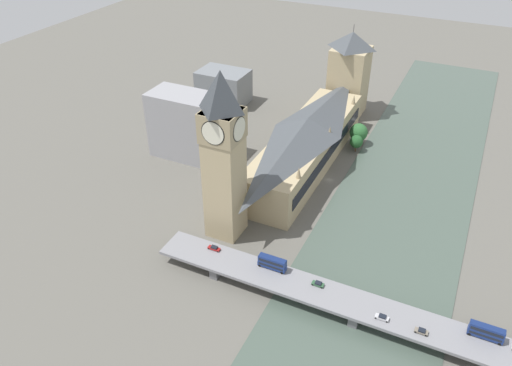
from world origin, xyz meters
TOP-DOWN VIEW (x-y plane):
  - ground_plane at (0.00, 0.00)m, footprint 600.00×600.00m
  - river_water at (-34.57, 0.00)m, footprint 57.14×360.00m
  - parliament_hall at (14.76, -8.00)m, footprint 23.99×102.98m
  - clock_tower at (25.37, 53.81)m, footprint 13.87×13.87m
  - victoria_tower at (14.82, -73.39)m, footprint 19.80×19.80m
  - road_bridge at (-34.57, 74.71)m, footprint 146.29×13.16m
  - double_decker_bus_lead at (-2.51, 71.44)m, footprint 10.28×2.66m
  - double_decker_bus_rear at (-72.62, 71.35)m, footprint 10.24×2.47m
  - car_northbound_lead at (-19.89, 72.40)m, footprint 4.13×1.90m
  - car_northbound_mid at (-42.91, 77.49)m, footprint 4.35×1.84m
  - car_southbound_lead at (-55.03, 77.71)m, footprint 4.03×1.87m
  - car_southbound_mid at (20.79, 71.63)m, footprint 4.68×1.75m
  - city_block_west at (72.28, 8.18)m, footprint 33.69×18.33m
  - city_block_center at (85.98, -55.50)m, footprint 29.08×20.46m
  - tree_embankment_near at (-2.58, -38.33)m, footprint 9.38×9.38m
  - tree_embankment_mid at (-3.68, -31.14)m, footprint 6.63×6.63m

SIDE VIEW (x-z plane):
  - ground_plane at x=0.00m, z-range 0.00..0.00m
  - river_water at x=-34.57m, z-range 0.00..0.30m
  - road_bridge at x=-34.57m, z-range 1.82..7.65m
  - tree_embankment_mid at x=-3.68m, z-range 1.21..10.31m
  - car_southbound_lead at x=-55.03m, z-range 5.83..7.21m
  - car_northbound_lead at x=-19.89m, z-range 5.82..7.24m
  - car_southbound_mid at x=20.79m, z-range 5.81..7.27m
  - car_northbound_mid at x=-42.91m, z-range 5.81..7.27m
  - tree_embankment_near at x=-2.58m, z-range 1.28..13.25m
  - double_decker_bus_lead at x=-2.51m, z-range 6.07..10.84m
  - double_decker_bus_rear at x=-72.62m, z-range 6.06..10.88m
  - city_block_center at x=85.98m, z-range 0.00..19.75m
  - parliament_hall at x=14.76m, z-range -0.10..25.27m
  - city_block_west at x=72.28m, z-range 0.00..32.85m
  - victoria_tower at x=14.82m, z-range -2.00..49.44m
  - clock_tower at x=25.37m, z-range 2.64..70.82m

